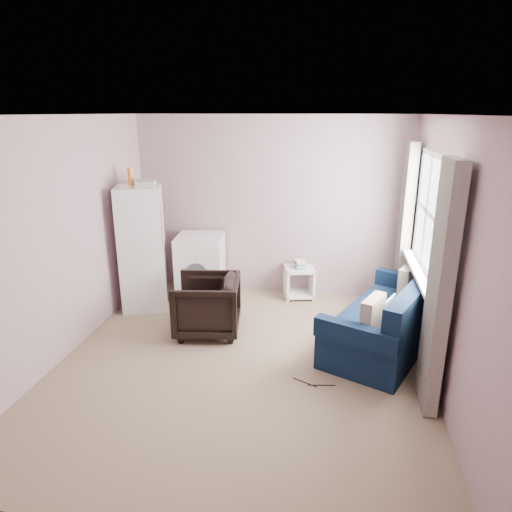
% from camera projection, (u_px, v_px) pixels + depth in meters
% --- Properties ---
extents(room, '(3.84, 4.24, 2.54)m').
position_uv_depth(room, '(243.00, 249.00, 4.42)').
color(room, '#8B735B').
rests_on(room, ground).
extents(armchair, '(0.79, 0.83, 0.76)m').
position_uv_depth(armchair, '(207.00, 303.00, 5.37)').
color(armchair, black).
rests_on(armchair, ground).
extents(fridge, '(0.71, 0.71, 1.86)m').
position_uv_depth(fridge, '(142.00, 247.00, 5.98)').
color(fridge, silver).
rests_on(fridge, ground).
extents(washing_machine, '(0.70, 0.70, 0.89)m').
position_uv_depth(washing_machine, '(201.00, 265.00, 6.41)').
color(washing_machine, silver).
rests_on(washing_machine, ground).
extents(side_table, '(0.48, 0.48, 0.54)m').
position_uv_depth(side_table, '(299.00, 280.00, 6.45)').
color(side_table, silver).
rests_on(side_table, ground).
extents(sofa, '(1.53, 2.04, 0.83)m').
position_uv_depth(sofa, '(390.00, 322.00, 5.05)').
color(sofa, '#0B1A32').
rests_on(sofa, ground).
extents(window_dressing, '(0.17, 2.62, 2.18)m').
position_uv_depth(window_dressing, '(419.00, 252.00, 4.83)').
color(window_dressing, white).
rests_on(window_dressing, ground).
extents(floor_cables, '(0.41, 0.13, 0.01)m').
position_uv_depth(floor_cables, '(313.00, 384.00, 4.42)').
color(floor_cables, black).
rests_on(floor_cables, ground).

